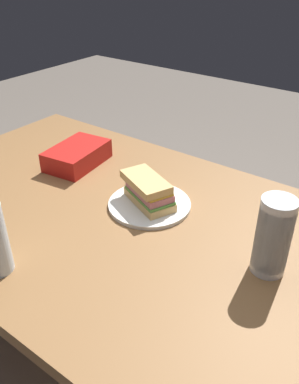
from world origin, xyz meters
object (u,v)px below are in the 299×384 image
at_px(chip_bag, 77,155).
at_px(paper_plate, 149,204).
at_px(dining_table, 149,252).
at_px(sandwich, 148,191).
at_px(plastic_cup_stack, 273,236).

bearing_deg(chip_bag, paper_plate, -108.01).
relative_size(dining_table, paper_plate, 7.08).
height_order(sandwich, plastic_cup_stack, plastic_cup_stack).
distance_m(chip_bag, plastic_cup_stack, 0.79).
bearing_deg(dining_table, paper_plate, -54.10).
xyz_separation_m(dining_table, plastic_cup_stack, (-0.34, -0.04, 0.19)).
bearing_deg(paper_plate, dining_table, 125.90).
distance_m(paper_plate, plastic_cup_stack, 0.42).
bearing_deg(plastic_cup_stack, dining_table, 6.02).
height_order(dining_table, plastic_cup_stack, plastic_cup_stack).
bearing_deg(dining_table, plastic_cup_stack, -173.98).
height_order(paper_plate, chip_bag, chip_bag).
bearing_deg(sandwich, plastic_cup_stack, 172.27).
height_order(dining_table, sandwich, sandwich).
distance_m(sandwich, plastic_cup_stack, 0.41).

